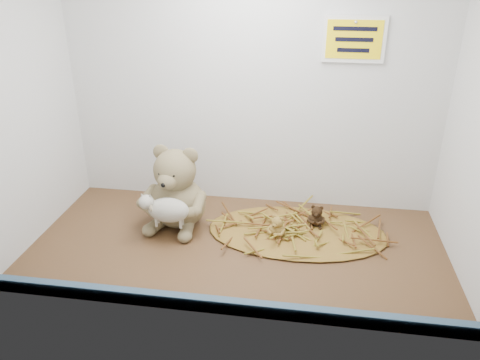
# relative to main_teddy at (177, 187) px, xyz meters

# --- Properties ---
(alcove_shell) EXTENTS (1.20, 0.60, 0.90)m
(alcove_shell) POSITION_rel_main_teddy_xyz_m (0.20, -0.01, 0.32)
(alcove_shell) COLOR #463018
(alcove_shell) RESTS_ON ground
(front_rail) EXTENTS (1.19, 0.02, 0.04)m
(front_rail) POSITION_rel_main_teddy_xyz_m (0.20, -0.38, -0.11)
(front_rail) COLOR #3C5A73
(front_rail) RESTS_ON shelf_floor
(straw_bed) EXTENTS (0.55, 0.32, 0.01)m
(straw_bed) POSITION_rel_main_teddy_xyz_m (0.37, -0.00, -0.13)
(straw_bed) COLOR brown
(straw_bed) RESTS_ON shelf_floor
(main_teddy) EXTENTS (0.24, 0.25, 0.26)m
(main_teddy) POSITION_rel_main_teddy_xyz_m (0.00, 0.00, 0.00)
(main_teddy) COLOR #867A52
(main_teddy) RESTS_ON shelf_floor
(toy_lamb) EXTENTS (0.16, 0.10, 0.10)m
(toy_lamb) POSITION_rel_main_teddy_xyz_m (0.00, -0.09, -0.03)
(toy_lamb) COLOR #B1AE9F
(toy_lamb) RESTS_ON main_teddy
(mini_teddy_tan) EXTENTS (0.08, 0.08, 0.07)m
(mini_teddy_tan) POSITION_rel_main_teddy_xyz_m (0.32, -0.04, -0.08)
(mini_teddy_tan) COLOR olive
(mini_teddy_tan) RESTS_ON straw_bed
(mini_teddy_brown) EXTENTS (0.06, 0.06, 0.07)m
(mini_teddy_brown) POSITION_rel_main_teddy_xyz_m (0.43, 0.04, -0.09)
(mini_teddy_brown) COLOR black
(mini_teddy_brown) RESTS_ON straw_bed
(wall_sign) EXTENTS (0.16, 0.01, 0.11)m
(wall_sign) POSITION_rel_main_teddy_xyz_m (0.50, 0.20, 0.42)
(wall_sign) COLOR yellow
(wall_sign) RESTS_ON back_wall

